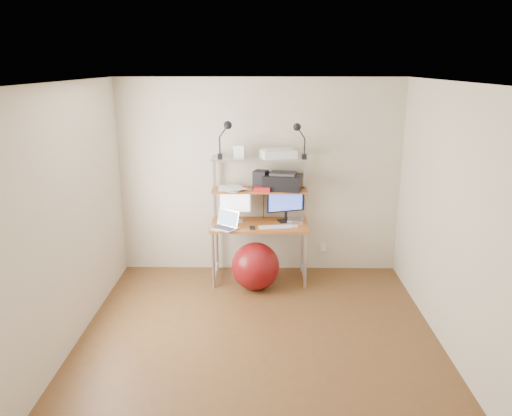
{
  "coord_description": "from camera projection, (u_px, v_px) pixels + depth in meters",
  "views": [
    {
      "loc": [
        0.03,
        -4.45,
        2.65
      ],
      "look_at": [
        -0.04,
        1.15,
        1.03
      ],
      "focal_mm": 35.0,
      "sensor_mm": 36.0,
      "label": 1
    }
  ],
  "objects": [
    {
      "name": "paper_stack",
      "position": [
        231.0,
        188.0,
        6.19
      ],
      "size": [
        0.39,
        0.42,
        0.03
      ],
      "color": "white",
      "rests_on": "mid_shelf"
    },
    {
      "name": "wall_outlet",
      "position": [
        323.0,
        247.0,
        6.63
      ],
      "size": [
        0.08,
        0.01,
        0.12
      ],
      "primitive_type": "cube",
      "color": "silver",
      "rests_on": "room"
    },
    {
      "name": "mouse",
      "position": [
        294.0,
        226.0,
        6.07
      ],
      "size": [
        0.09,
        0.06,
        0.02
      ],
      "primitive_type": "cube",
      "rotation": [
        0.0,
        0.0,
        0.19
      ],
      "color": "silver",
      "rests_on": "desktop"
    },
    {
      "name": "scanner",
      "position": [
        278.0,
        153.0,
        6.06
      ],
      "size": [
        0.47,
        0.36,
        0.11
      ],
      "rotation": [
        0.0,
        0.0,
        0.25
      ],
      "color": "silver",
      "rests_on": "top_shelf"
    },
    {
      "name": "nas_cube",
      "position": [
        261.0,
        180.0,
        6.17
      ],
      "size": [
        0.2,
        0.2,
        0.23
      ],
      "primitive_type": "cube",
      "rotation": [
        0.0,
        0.0,
        -0.34
      ],
      "color": "black",
      "rests_on": "mid_shelf"
    },
    {
      "name": "mac_mini",
      "position": [
        295.0,
        221.0,
        6.26
      ],
      "size": [
        0.22,
        0.22,
        0.04
      ],
      "primitive_type": "cube",
      "rotation": [
        0.0,
        0.0,
        -0.11
      ],
      "color": "silver",
      "rests_on": "desktop"
    },
    {
      "name": "monitor_silver",
      "position": [
        235.0,
        203.0,
        6.21
      ],
      "size": [
        0.41,
        0.14,
        0.45
      ],
      "rotation": [
        0.0,
        0.0,
        0.01
      ],
      "color": "silver",
      "rests_on": "desktop"
    },
    {
      "name": "room",
      "position": [
        259.0,
        220.0,
        4.66
      ],
      "size": [
        3.6,
        3.6,
        3.6
      ],
      "color": "brown",
      "rests_on": "ground"
    },
    {
      "name": "box_white",
      "position": [
        239.0,
        151.0,
        6.05
      ],
      "size": [
        0.15,
        0.13,
        0.15
      ],
      "primitive_type": "cube",
      "rotation": [
        0.0,
        0.0,
        -0.16
      ],
      "color": "silver",
      "rests_on": "top_shelf"
    },
    {
      "name": "laptop",
      "position": [
        226.0,
        224.0,
        6.02
      ],
      "size": [
        0.4,
        0.38,
        0.27
      ],
      "rotation": [
        0.0,
        0.0,
        -0.64
      ],
      "color": "silver",
      "rests_on": "desktop"
    },
    {
      "name": "computer_desk",
      "position": [
        260.0,
        206.0,
        6.19
      ],
      "size": [
        1.2,
        0.6,
        1.57
      ],
      "color": "#AA5421",
      "rests_on": "ground"
    },
    {
      "name": "printer",
      "position": [
        283.0,
        181.0,
        6.16
      ],
      "size": [
        0.51,
        0.39,
        0.22
      ],
      "rotation": [
        0.0,
        0.0,
        -0.19
      ],
      "color": "black",
      "rests_on": "mid_shelf"
    },
    {
      "name": "phone",
      "position": [
        252.0,
        228.0,
        6.02
      ],
      "size": [
        0.08,
        0.13,
        0.01
      ],
      "primitive_type": "cube",
      "rotation": [
        0.0,
        0.0,
        0.1
      ],
      "color": "black",
      "rests_on": "desktop"
    },
    {
      "name": "box_grey",
      "position": [
        237.0,
        153.0,
        6.13
      ],
      "size": [
        0.11,
        0.11,
        0.09
      ],
      "primitive_type": "cube",
      "rotation": [
        0.0,
        0.0,
        -0.32
      ],
      "color": "#323235",
      "rests_on": "top_shelf"
    },
    {
      "name": "keyboard",
      "position": [
        276.0,
        227.0,
        6.06
      ],
      "size": [
        0.42,
        0.17,
        0.01
      ],
      "primitive_type": "cube",
      "rotation": [
        0.0,
        0.0,
        0.14
      ],
      "color": "silver",
      "rests_on": "desktop"
    },
    {
      "name": "clip_lamp_left",
      "position": [
        226.0,
        131.0,
        5.93
      ],
      "size": [
        0.18,
        0.1,
        0.45
      ],
      "color": "black",
      "rests_on": "top_shelf"
    },
    {
      "name": "clip_lamp_right",
      "position": [
        299.0,
        133.0,
        5.94
      ],
      "size": [
        0.17,
        0.09,
        0.43
      ],
      "color": "black",
      "rests_on": "top_shelf"
    },
    {
      "name": "monitor_black",
      "position": [
        286.0,
        202.0,
        6.24
      ],
      "size": [
        0.48,
        0.2,
        0.49
      ],
      "rotation": [
        0.0,
        0.0,
        0.31
      ],
      "color": "black",
      "rests_on": "desktop"
    },
    {
      "name": "red_box",
      "position": [
        262.0,
        189.0,
        6.09
      ],
      "size": [
        0.2,
        0.14,
        0.06
      ],
      "primitive_type": "cube",
      "rotation": [
        0.0,
        0.0,
        -0.04
      ],
      "color": "red",
      "rests_on": "mid_shelf"
    },
    {
      "name": "exercise_ball",
      "position": [
        255.0,
        266.0,
        6.04
      ],
      "size": [
        0.58,
        0.58,
        0.58
      ],
      "primitive_type": "sphere",
      "color": "maroon",
      "rests_on": "floor"
    }
  ]
}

